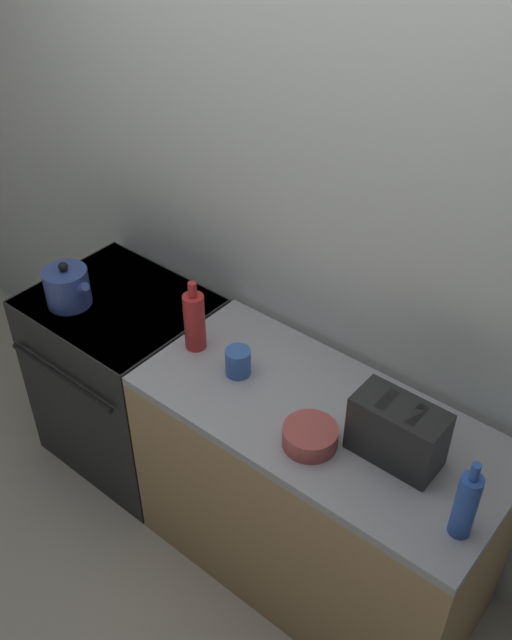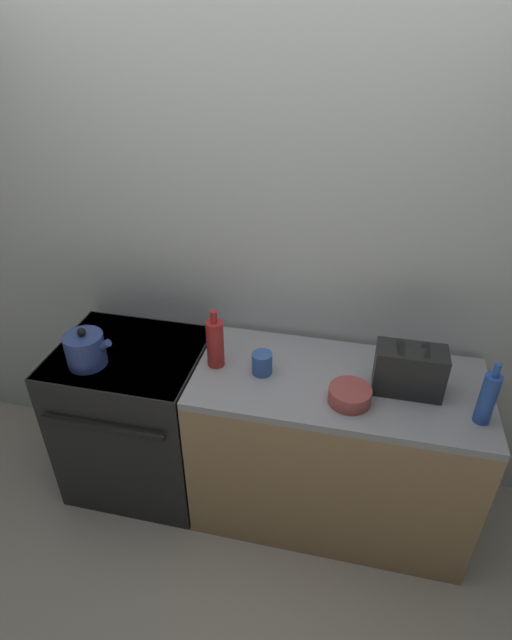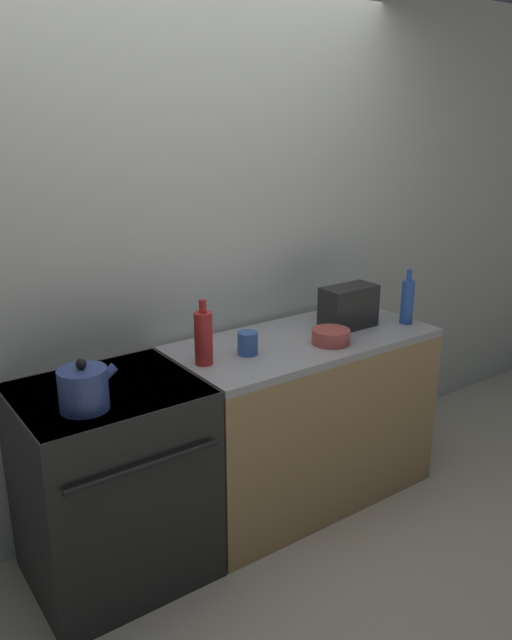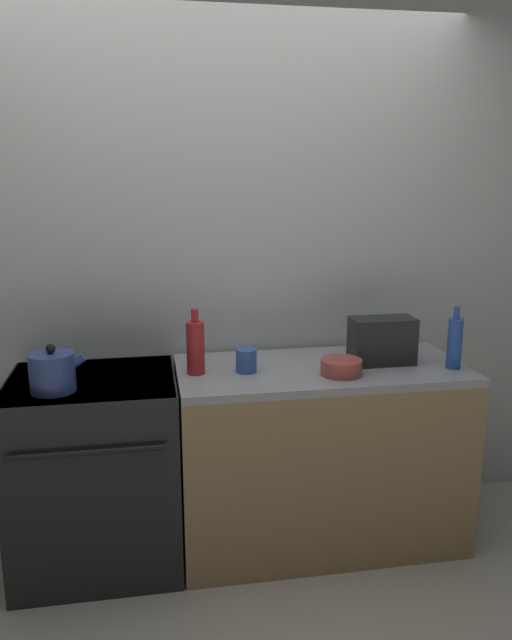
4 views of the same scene
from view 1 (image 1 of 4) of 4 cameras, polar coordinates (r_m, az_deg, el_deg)
The scene contains 10 objects.
ground_plane at distance 3.22m, azimuth -6.43°, elevation -17.75°, with size 12.00×12.00×0.00m, color beige.
wall_back at distance 2.69m, azimuth 1.95°, elevation 7.87°, with size 8.00×0.05×2.60m.
stove at distance 3.30m, azimuth -10.20°, elevation -4.48°, with size 0.73×0.65×0.88m.
counter_block at distance 2.82m, azimuth 4.73°, elevation -13.79°, with size 1.34×0.63×0.88m.
kettle at distance 3.02m, azimuth -14.85°, elevation 2.57°, with size 0.23×0.18×0.20m.
toaster at distance 2.31m, azimuth 11.24°, elevation -8.75°, with size 0.30×0.15×0.22m.
bottle_red at distance 2.68m, azimuth -4.95°, elevation -0.05°, with size 0.08×0.08×0.29m.
bottle_blue at distance 2.15m, azimuth 16.43°, elevation -13.98°, with size 0.07×0.07×0.29m.
cup_blue at distance 2.60m, azimuth -1.45°, elevation -3.37°, with size 0.09×0.09×0.11m.
bowl at distance 2.36m, azimuth 4.34°, elevation -9.26°, with size 0.18×0.18×0.07m.
Camera 1 is at (1.41, -1.17, 2.64)m, focal length 40.00 mm.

